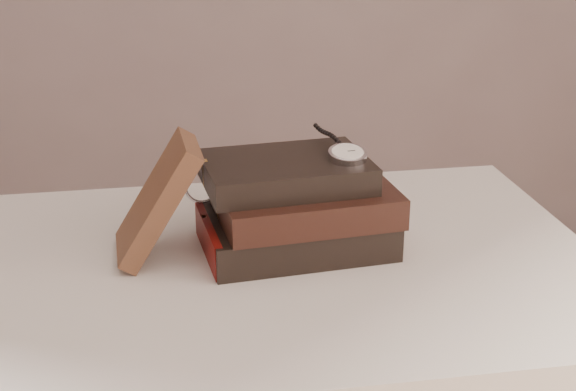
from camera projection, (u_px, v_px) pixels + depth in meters
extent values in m
cube|color=silver|center=(223.00, 276.00, 1.08)|extent=(1.00, 0.60, 0.04)
cube|color=white|center=(224.00, 316.00, 1.11)|extent=(0.88, 0.49, 0.08)
cylinder|color=white|center=(458.00, 377.00, 1.52)|extent=(0.05, 0.05, 0.71)
cube|color=black|center=(295.00, 231.00, 1.12)|extent=(0.26, 0.19, 0.05)
cube|color=beige|center=(297.00, 230.00, 1.12)|extent=(0.25, 0.18, 0.04)
cube|color=gold|center=(205.00, 233.00, 1.11)|extent=(0.01, 0.01, 0.05)
cube|color=#660C09|center=(209.00, 240.00, 1.09)|extent=(0.02, 0.16, 0.05)
cube|color=black|center=(306.00, 202.00, 1.09)|extent=(0.24, 0.18, 0.04)
cube|color=beige|center=(308.00, 202.00, 1.10)|extent=(0.24, 0.17, 0.03)
cube|color=gold|center=(220.00, 204.00, 1.09)|extent=(0.01, 0.01, 0.04)
cube|color=black|center=(286.00, 172.00, 1.09)|extent=(0.23, 0.17, 0.04)
cube|color=beige|center=(288.00, 172.00, 1.09)|extent=(0.22, 0.15, 0.03)
cube|color=gold|center=(205.00, 173.00, 1.09)|extent=(0.01, 0.01, 0.04)
cube|color=#3F2518|center=(158.00, 199.00, 1.07)|extent=(0.12, 0.11, 0.16)
cylinder|color=silver|center=(348.00, 155.00, 1.08)|extent=(0.06, 0.06, 0.02)
cylinder|color=white|center=(348.00, 152.00, 1.08)|extent=(0.05, 0.05, 0.01)
torus|color=silver|center=(348.00, 152.00, 1.08)|extent=(0.05, 0.05, 0.01)
cylinder|color=silver|center=(340.00, 148.00, 1.10)|extent=(0.01, 0.01, 0.01)
cube|color=black|center=(346.00, 150.00, 1.08)|extent=(0.00, 0.01, 0.00)
cube|color=black|center=(351.00, 151.00, 1.08)|extent=(0.01, 0.00, 0.00)
sphere|color=black|center=(339.00, 143.00, 1.11)|extent=(0.01, 0.01, 0.01)
sphere|color=black|center=(337.00, 140.00, 1.12)|extent=(0.01, 0.01, 0.01)
sphere|color=black|center=(334.00, 138.00, 1.12)|extent=(0.01, 0.01, 0.01)
sphere|color=black|center=(332.00, 136.00, 1.13)|extent=(0.01, 0.01, 0.01)
sphere|color=black|center=(329.00, 134.00, 1.14)|extent=(0.01, 0.01, 0.01)
sphere|color=black|center=(327.00, 133.00, 1.15)|extent=(0.01, 0.01, 0.01)
sphere|color=black|center=(325.00, 132.00, 1.16)|extent=(0.01, 0.01, 0.01)
sphere|color=black|center=(322.00, 131.00, 1.16)|extent=(0.01, 0.01, 0.01)
sphere|color=black|center=(320.00, 130.00, 1.17)|extent=(0.01, 0.01, 0.01)
sphere|color=black|center=(318.00, 128.00, 1.18)|extent=(0.01, 0.01, 0.01)
sphere|color=black|center=(316.00, 125.00, 1.19)|extent=(0.01, 0.01, 0.01)
torus|color=silver|center=(202.00, 186.00, 1.14)|extent=(0.05, 0.02, 0.05)
torus|color=silver|center=(239.00, 182.00, 1.15)|extent=(0.05, 0.02, 0.05)
cylinder|color=silver|center=(220.00, 182.00, 1.14)|extent=(0.01, 0.00, 0.00)
cylinder|color=silver|center=(180.00, 178.00, 1.19)|extent=(0.01, 0.11, 0.03)
cylinder|color=silver|center=(246.00, 172.00, 1.21)|extent=(0.01, 0.11, 0.03)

